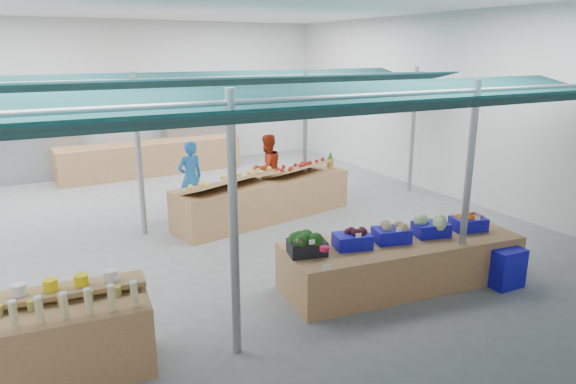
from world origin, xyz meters
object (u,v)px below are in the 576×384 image
(veg_counter, at_px, (401,261))
(vendor_left, at_px, (190,177))
(crate_stack, at_px, (506,268))
(bottle_shelf, at_px, (62,338))
(vendor_right, at_px, (267,168))
(fruit_counter, at_px, (265,199))

(veg_counter, bearing_deg, vendor_left, 115.90)
(veg_counter, distance_m, crate_stack, 1.52)
(bottle_shelf, relative_size, vendor_right, 1.22)
(veg_counter, distance_m, fruit_counter, 3.73)
(bottle_shelf, xyz_separation_m, crate_stack, (5.93, -0.75, -0.15))
(bottle_shelf, relative_size, vendor_left, 1.22)
(veg_counter, xyz_separation_m, vendor_right, (0.15, 4.80, 0.43))
(fruit_counter, bearing_deg, bottle_shelf, -149.18)
(vendor_left, relative_size, vendor_right, 1.00)
(bottle_shelf, distance_m, vendor_right, 6.83)
(fruit_counter, height_order, crate_stack, fruit_counter)
(veg_counter, relative_size, vendor_left, 2.28)
(vendor_right, bearing_deg, veg_counter, 77.19)
(fruit_counter, relative_size, vendor_left, 2.50)
(bottle_shelf, distance_m, fruit_counter, 5.63)
(veg_counter, bearing_deg, crate_stack, -25.45)
(fruit_counter, height_order, vendor_right, vendor_right)
(bottle_shelf, height_order, vendor_left, vendor_left)
(bottle_shelf, relative_size, fruit_counter, 0.49)
(crate_stack, bearing_deg, vendor_right, 101.47)
(bottle_shelf, height_order, veg_counter, bottle_shelf)
(vendor_right, bearing_deg, crate_stack, 90.40)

